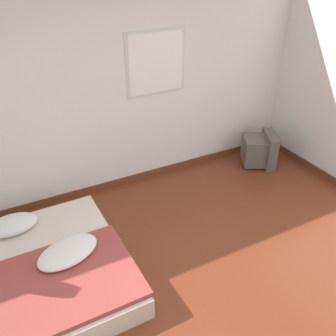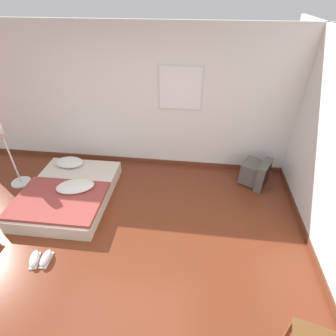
% 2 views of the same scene
% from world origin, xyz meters
% --- Properties ---
extents(ground_plane, '(20.00, 20.00, 0.00)m').
position_xyz_m(ground_plane, '(0.00, 0.00, 0.00)').
color(ground_plane, maroon).
extents(wall_back, '(8.07, 0.08, 2.60)m').
position_xyz_m(wall_back, '(0.01, 2.45, 1.29)').
color(wall_back, white).
rests_on(wall_back, ground_plane).
extents(mattress_bed, '(1.39, 1.74, 0.37)m').
position_xyz_m(mattress_bed, '(-0.95, 1.15, 0.14)').
color(mattress_bed, beige).
rests_on(mattress_bed, ground_plane).
extents(crt_tv, '(0.59, 0.59, 0.49)m').
position_xyz_m(crt_tv, '(2.25, 1.98, 0.23)').
color(crt_tv, '#56514C').
rests_on(crt_tv, ground_plane).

